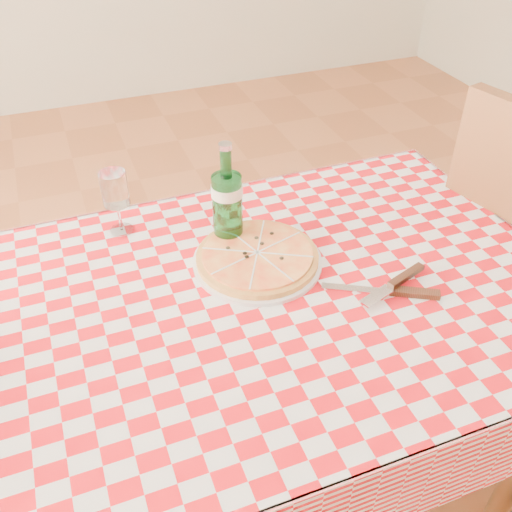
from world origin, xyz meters
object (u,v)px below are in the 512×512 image
(pizza_plate, at_px, (257,256))
(wine_glass, at_px, (117,203))
(dining_table, at_px, (274,324))
(water_bottle, at_px, (227,195))

(pizza_plate, relative_size, wine_glass, 1.82)
(dining_table, bearing_deg, water_bottle, 99.25)
(pizza_plate, height_order, water_bottle, water_bottle)
(dining_table, bearing_deg, pizza_plate, 89.63)
(pizza_plate, bearing_deg, water_bottle, 108.59)
(dining_table, xyz_separation_m, pizza_plate, (0.00, 0.11, 0.12))
(pizza_plate, xyz_separation_m, wine_glass, (-0.27, 0.24, 0.06))
(dining_table, distance_m, wine_glass, 0.47)
(water_bottle, bearing_deg, dining_table, -80.75)
(water_bottle, bearing_deg, wine_glass, 149.60)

